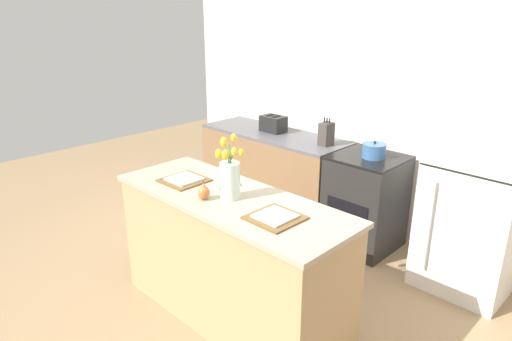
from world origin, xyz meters
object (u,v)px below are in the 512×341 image
Objects in this scene: plate_setting_left at (184,180)px; cooking_pot at (374,151)px; stove_range at (365,202)px; flower_vase at (230,176)px; plate_setting_right at (275,217)px; knife_block at (326,134)px; toaster at (273,124)px; refrigerator at (478,189)px; pear_figurine at (204,192)px.

cooking_pot reaches higher than plate_setting_left.
plate_setting_left is (-0.55, -1.64, 0.52)m from stove_range.
flower_vase is 1.42× the size of plate_setting_right.
flower_vase is (-0.08, -1.62, 0.66)m from stove_range.
cooking_pot is 0.78× the size of knife_block.
plate_setting_right is 2.29m from toaster.
refrigerator reaches higher than plate_setting_right.
toaster is 1.04× the size of knife_block.
toaster is at bearing 178.93° from refrigerator.
knife_block is (-0.54, 0.03, 0.05)m from cooking_pot.
plate_setting_left is 1.08× the size of toaster.
flower_vase is 2.02× the size of cooking_pot.
plate_setting_left is at bearing -177.18° from flower_vase.
pear_figurine is at bearing -168.09° from plate_setting_right.
pear_figurine reaches higher than plate_setting_left.
flower_vase reaches higher than stove_range.
plate_setting_left is at bearing -109.98° from cooking_pot.
pear_figurine reaches higher than stove_range.
refrigerator is at bearing 0.37° from cooking_pot.
pear_figurine is at bearing -122.89° from refrigerator.
plate_setting_right is at bearing 11.91° from pear_figurine.
plate_setting_right reaches higher than stove_range.
refrigerator is at bearing 47.63° from plate_setting_left.
knife_block is (-0.50, 0.02, 0.56)m from stove_range.
refrigerator reaches higher than toaster.
refrigerator is 1.75m from plate_setting_right.
flower_vase is at bearing 176.87° from plate_setting_right.
refrigerator reaches higher than flower_vase.
stove_range is 1.81m from plate_setting_left.
stove_range is at bearing -1.94° from toaster.
cooking_pot is at bearing 70.02° from plate_setting_left.
toaster is (-1.55, 1.68, 0.01)m from plate_setting_right.
stove_range is 2.94× the size of plate_setting_left.
toaster is at bearing 178.42° from knife_block.
plate_setting_right is at bearing -79.56° from cooking_pot.
knife_block is (0.05, 1.66, 0.04)m from plate_setting_left.
cooking_pot is (-0.30, 1.64, -0.01)m from plate_setting_right.
knife_block reaches higher than toaster.
plate_setting_left is 1.81m from toaster.
knife_block is at bearing -1.58° from toaster.
toaster is (-2.16, 0.04, 0.13)m from refrigerator.
stove_range is 1.85m from pear_figurine.
refrigerator reaches higher than plate_setting_left.
pear_figurine reaches higher than cooking_pot.
flower_vase reaches higher than cooking_pot.
plate_setting_left is 1.74m from cooking_pot.
flower_vase is 0.45m from plate_setting_right.
pear_figurine reaches higher than toaster.
refrigerator is at bearing -1.07° from toaster.
knife_block is (-1.45, 0.02, 0.15)m from refrigerator.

